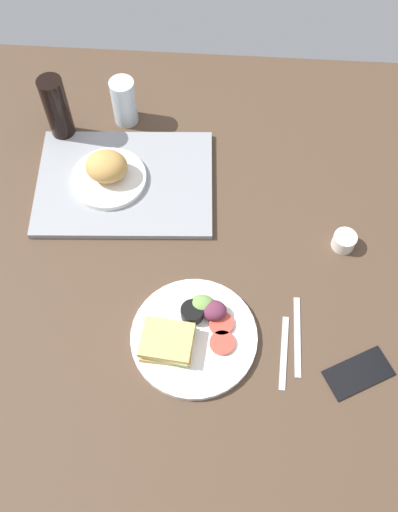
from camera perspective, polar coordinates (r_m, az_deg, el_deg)
The scene contains 10 objects.
ground_plane at distance 136.20cm, azimuth -0.93°, elevation -2.18°, with size 190.00×150.00×3.00cm, color #4C3828.
serving_tray at distance 149.39cm, azimuth -7.43°, elevation 7.27°, with size 45.00×33.00×1.60cm, color gray.
bread_plate_near at distance 147.13cm, azimuth -9.13°, elevation 8.34°, with size 19.20×19.20×8.64cm.
plate_with_salad at distance 126.86cm, azimuth -0.80°, elevation -7.76°, with size 28.15×28.15×5.40cm.
drinking_glass at distance 159.41cm, azimuth -7.51°, elevation 15.05°, with size 6.61×6.61×13.67cm, color silver.
soda_bottle at distance 156.50cm, azimuth -13.99°, elevation 14.03°, with size 6.40×6.40×19.53cm, color black.
espresso_cup at distance 141.44cm, azimuth 14.30°, elevation 1.47°, with size 5.60×5.60×4.00cm, color silver.
fork at distance 128.26cm, azimuth 8.50°, elevation -9.50°, with size 17.00×1.40×0.50cm, color #B7B7BC.
knife at distance 130.08cm, azimuth 9.81°, elevation -7.90°, with size 19.00×1.40×0.50cm, color #B7B7BC.
cell_phone at distance 129.89cm, azimuth 15.67°, elevation -11.18°, with size 14.40×7.20×0.80cm, color black.
Camera 1 is at (6.38, -61.71, 119.74)cm, focal length 39.99 mm.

